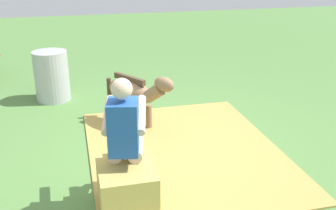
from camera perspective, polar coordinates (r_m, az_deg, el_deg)
name	(u,v)px	position (r m, az deg, el deg)	size (l,w,h in m)	color
ground_plane	(164,147)	(5.30, -0.51, -6.03)	(24.00, 24.00, 0.00)	#568442
hay_patch	(184,151)	(5.18, 2.36, -6.58)	(3.05, 2.41, 0.02)	tan
hay_bale	(127,188)	(4.02, -5.94, -11.82)	(0.64, 0.54, 0.49)	tan
person_seated	(125,134)	(3.92, -6.21, -4.18)	(0.71, 0.51, 1.37)	beige
pony_standing	(134,93)	(5.69, -4.89, 1.75)	(1.18, 0.89, 0.90)	#8C6B4C
water_barrel	(52,76)	(7.10, -16.34, 4.02)	(0.58, 0.58, 0.86)	#B2B2B7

